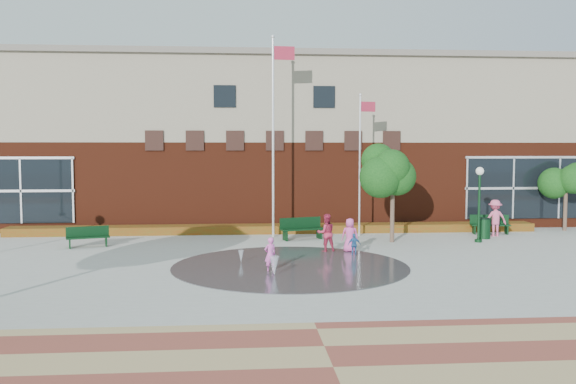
{
  "coord_description": "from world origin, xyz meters",
  "views": [
    {
      "loc": [
        -1.77,
        -18.31,
        4.23
      ],
      "look_at": [
        0.0,
        4.0,
        2.6
      ],
      "focal_mm": 38.0,
      "sensor_mm": 36.0,
      "label": 1
    }
  ],
  "objects": [
    {
      "name": "ground",
      "position": [
        0.0,
        0.0,
        0.0
      ],
      "size": [
        120.0,
        120.0,
        0.0
      ],
      "primitive_type": "plane",
      "color": "#666056",
      "rests_on": "ground"
    },
    {
      "name": "plaza_concrete",
      "position": [
        0.0,
        4.0,
        0.0
      ],
      "size": [
        46.0,
        18.0,
        0.01
      ],
      "primitive_type": "cube",
      "color": "#A8A8A0",
      "rests_on": "ground"
    },
    {
      "name": "paver_band",
      "position": [
        0.0,
        -7.0,
        0.0
      ],
      "size": [
        46.0,
        6.0,
        0.01
      ],
      "primitive_type": "cube",
      "color": "brown",
      "rests_on": "ground"
    },
    {
      "name": "splash_pad",
      "position": [
        0.0,
        3.0,
        0.0
      ],
      "size": [
        8.4,
        8.4,
        0.01
      ],
      "primitive_type": "cylinder",
      "color": "#383A3D",
      "rests_on": "ground"
    },
    {
      "name": "library_building",
      "position": [
        0.0,
        17.48,
        4.64
      ],
      "size": [
        44.4,
        10.4,
        9.2
      ],
      "color": "#541F0F",
      "rests_on": "ground"
    },
    {
      "name": "flower_bed",
      "position": [
        0.0,
        11.6,
        0.0
      ],
      "size": [
        26.0,
        1.2,
        0.4
      ],
      "primitive_type": "cube",
      "color": "#AB1B08",
      "rests_on": "ground"
    },
    {
      "name": "flagpole_left",
      "position": [
        -0.15,
        10.27,
        5.27
      ],
      "size": [
        1.11,
        0.19,
        9.46
      ],
      "rotation": [
        0.0,
        0.0,
        0.09
      ],
      "color": "white",
      "rests_on": "ground"
    },
    {
      "name": "flagpole_right",
      "position": [
        3.95,
        10.21,
        3.8
      ],
      "size": [
        0.83,
        0.23,
        6.79
      ],
      "rotation": [
        0.0,
        0.0,
        0.19
      ],
      "color": "white",
      "rests_on": "ground"
    },
    {
      "name": "lamp_right",
      "position": [
        8.85,
        7.9,
        2.1
      ],
      "size": [
        0.36,
        0.36,
        3.38
      ],
      "color": "black",
      "rests_on": "ground"
    },
    {
      "name": "bench_left",
      "position": [
        -8.21,
        7.87,
        0.29
      ],
      "size": [
        1.83,
        0.99,
        0.88
      ],
      "rotation": [
        0.0,
        0.0,
        0.3
      ],
      "color": "black",
      "rests_on": "ground"
    },
    {
      "name": "bench_mid",
      "position": [
        1.07,
        9.29,
        0.33
      ],
      "size": [
        2.1,
        1.13,
        1.02
      ],
      "rotation": [
        0.0,
        0.0,
        0.3
      ],
      "color": "black",
      "rests_on": "ground"
    },
    {
      "name": "bench_right",
      "position": [
        10.43,
        10.37,
        0.3
      ],
      "size": [
        1.93,
        0.77,
        0.94
      ],
      "rotation": [
        0.0,
        0.0,
        -0.14
      ],
      "color": "black",
      "rests_on": "ground"
    },
    {
      "name": "trash_can",
      "position": [
        9.53,
        8.93,
        0.5
      ],
      "size": [
        0.6,
        0.6,
        0.98
      ],
      "color": "black",
      "rests_on": "ground"
    },
    {
      "name": "tree_mid",
      "position": [
        5.01,
        8.25,
        3.33
      ],
      "size": [
        2.71,
        2.71,
        4.57
      ],
      "color": "#4D372B",
      "rests_on": "ground"
    },
    {
      "name": "tree_small_right",
      "position": [
        14.69,
        11.21,
        2.59
      ],
      "size": [
        2.08,
        2.08,
        3.55
      ],
      "color": "#4D372B",
      "rests_on": "ground"
    },
    {
      "name": "water_jet_a",
      "position": [
        -0.66,
        1.44,
        0.0
      ],
      "size": [
        0.32,
        0.32,
        0.63
      ],
      "primitive_type": "cone",
      "rotation": [
        3.14,
        0.0,
        0.0
      ],
      "color": "white",
      "rests_on": "ground"
    },
    {
      "name": "water_jet_b",
      "position": [
        -1.74,
        3.75,
        0.0
      ],
      "size": [
        0.21,
        0.21,
        0.46
      ],
      "primitive_type": "cone",
      "rotation": [
        3.14,
        0.0,
        0.0
      ],
      "color": "white",
      "rests_on": "ground"
    },
    {
      "name": "child_splash",
      "position": [
        -0.75,
        2.24,
        0.59
      ],
      "size": [
        0.51,
        0.44,
        1.18
      ],
      "primitive_type": "imported",
      "rotation": [
        0.0,
        0.0,
        3.57
      ],
      "color": "#EA5BC2",
      "rests_on": "ground"
    },
    {
      "name": "adult_red",
      "position": [
        1.71,
        6.0,
        0.78
      ],
      "size": [
        0.83,
        0.69,
        1.55
      ],
      "primitive_type": "imported",
      "rotation": [
        0.0,
        0.0,
        3.29
      ],
      "color": "#B52A49",
      "rests_on": "ground"
    },
    {
      "name": "adult_pink",
      "position": [
        2.66,
        5.85,
        0.69
      ],
      "size": [
        0.75,
        0.55,
        1.39
      ],
      "primitive_type": "imported",
      "rotation": [
        0.0,
        0.0,
        2.96
      ],
      "color": "#E04DA3",
      "rests_on": "ground"
    },
    {
      "name": "child_blue",
      "position": [
        2.69,
        5.04,
        0.44
      ],
      "size": [
        0.52,
        0.23,
        0.88
      ],
      "primitive_type": "imported",
      "rotation": [
        0.0,
        0.0,
        3.18
      ],
      "color": "#2D66A6",
      "rests_on": "ground"
    },
    {
      "name": "person_bench",
      "position": [
        10.35,
        9.64,
        0.88
      ],
      "size": [
        1.16,
        0.7,
        1.76
      ],
      "primitive_type": "imported",
      "rotation": [
        0.0,
        0.0,
        3.18
      ],
      "color": "#E15C85",
      "rests_on": "ground"
    }
  ]
}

